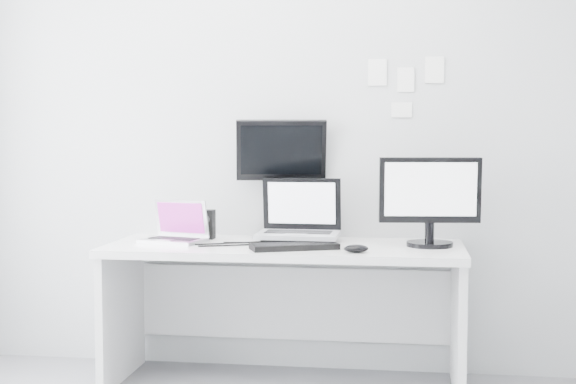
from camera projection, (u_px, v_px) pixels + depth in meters
The scene contains 13 objects.
back_wall at pixel (294, 123), 4.43m from camera, with size 3.60×3.60×0.00m, color #BABDBF.
desk at pixel (285, 316), 4.16m from camera, with size 1.80×0.70×0.73m, color white.
macbook at pixel (173, 220), 4.20m from camera, with size 0.31×0.23×0.23m, color #A8A8AC.
speaker at pixel (207, 224), 4.36m from camera, with size 0.08×0.08×0.15m, color black.
dell_laptop at pixel (298, 210), 4.15m from camera, with size 0.41×0.32×0.34m, color #9EA0A5.
rear_monitor at pixel (281, 177), 4.41m from camera, with size 0.48×0.17×0.66m, color black.
samsung_monitor at pixel (430, 200), 4.05m from camera, with size 0.50×0.23×0.46m, color black.
keyboard at pixel (294, 246), 3.97m from camera, with size 0.42×0.15×0.03m, color black.
mouse at pixel (356, 249), 3.85m from camera, with size 0.12×0.08×0.04m, color black.
wall_note_0 at pixel (377, 72), 4.34m from camera, with size 0.10×0.00×0.14m, color white.
wall_note_1 at pixel (406, 80), 4.33m from camera, with size 0.09×0.00×0.13m, color white.
wall_note_2 at pixel (434, 70), 4.30m from camera, with size 0.10×0.00×0.14m, color white.
wall_note_3 at pixel (402, 110), 4.34m from camera, with size 0.11×0.00×0.08m, color white.
Camera 1 is at (0.60, -2.81, 1.29)m, focal length 50.83 mm.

